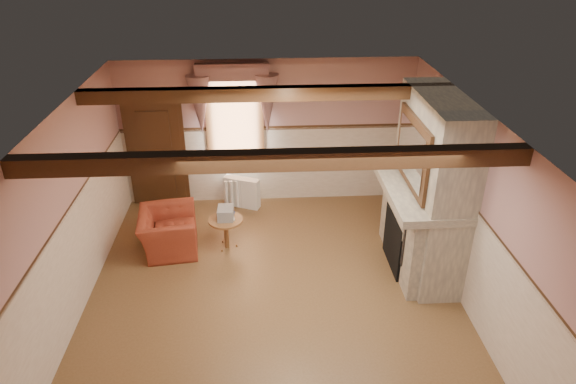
{
  "coord_description": "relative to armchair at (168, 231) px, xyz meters",
  "views": [
    {
      "loc": [
        -0.14,
        -6.14,
        4.9
      ],
      "look_at": [
        0.27,
        0.8,
        1.27
      ],
      "focal_mm": 32.0,
      "sensor_mm": 36.0,
      "label": 1
    }
  ],
  "objects": [
    {
      "name": "floor",
      "position": [
        1.72,
        -1.27,
        -0.34
      ],
      "size": [
        5.5,
        6.0,
        0.01
      ],
      "primitive_type": "cube",
      "color": "brown",
      "rests_on": "ground"
    },
    {
      "name": "bowl",
      "position": [
        3.96,
        -0.54,
        1.12
      ],
      "size": [
        0.38,
        0.38,
        0.09
      ],
      "primitive_type": "imported",
      "color": "brown",
      "rests_on": "mantel"
    },
    {
      "name": "side_table",
      "position": [
        0.97,
        -0.0,
        -0.07
      ],
      "size": [
        0.76,
        0.76,
        0.55
      ],
      "primitive_type": "cylinder",
      "rotation": [
        0.0,
        0.0,
        -0.4
      ],
      "color": "brown",
      "rests_on": "floor"
    },
    {
      "name": "wall_left",
      "position": [
        -1.03,
        -1.27,
        1.06
      ],
      "size": [
        0.02,
        6.0,
        2.8
      ],
      "primitive_type": "cube",
      "color": "tan",
      "rests_on": "floor"
    },
    {
      "name": "wall_front",
      "position": [
        1.72,
        -4.27,
        1.06
      ],
      "size": [
        5.5,
        0.02,
        2.8
      ],
      "primitive_type": "cube",
      "color": "tan",
      "rests_on": "floor"
    },
    {
      "name": "book_stack",
      "position": [
        0.97,
        0.02,
        0.31
      ],
      "size": [
        0.27,
        0.32,
        0.2
      ],
      "primitive_type": "cube",
      "rotation": [
        0.0,
        0.0,
        -0.02
      ],
      "color": "#B7AD8C",
      "rests_on": "side_table"
    },
    {
      "name": "ceiling_beam_front",
      "position": [
        1.72,
        -2.47,
        2.36
      ],
      "size": [
        5.5,
        0.18,
        0.2
      ],
      "primitive_type": "cube",
      "color": "black",
      "rests_on": "ceiling"
    },
    {
      "name": "jar_yellow",
      "position": [
        3.96,
        -0.9,
        1.14
      ],
      "size": [
        0.06,
        0.06,
        0.12
      ],
      "primitive_type": "cylinder",
      "color": "yellow",
      "rests_on": "mantel"
    },
    {
      "name": "overmantel_mirror",
      "position": [
        3.78,
        -0.67,
        1.63
      ],
      "size": [
        0.06,
        1.44,
        1.04
      ],
      "primitive_type": "cube",
      "color": "silver",
      "rests_on": "fireplace"
    },
    {
      "name": "wall_right",
      "position": [
        4.47,
        -1.27,
        1.06
      ],
      "size": [
        0.02,
        6.0,
        2.8
      ],
      "primitive_type": "cube",
      "color": "tan",
      "rests_on": "floor"
    },
    {
      "name": "wall_back",
      "position": [
        1.72,
        1.73,
        1.06
      ],
      "size": [
        5.5,
        0.02,
        2.8
      ],
      "primitive_type": "cube",
      "color": "tan",
      "rests_on": "floor"
    },
    {
      "name": "chair_rail",
      "position": [
        1.72,
        -1.27,
        1.16
      ],
      "size": [
        5.5,
        6.0,
        0.08
      ],
      "primitive_type": null,
      "color": "black",
      "rests_on": "wainscot"
    },
    {
      "name": "fireplace",
      "position": [
        4.14,
        -0.67,
        1.06
      ],
      "size": [
        0.85,
        2.0,
        2.8
      ],
      "primitive_type": "cube",
      "color": "gray",
      "rests_on": "floor"
    },
    {
      "name": "radiator",
      "position": [
        1.2,
        1.43,
        -0.04
      ],
      "size": [
        0.71,
        0.44,
        0.6
      ],
      "primitive_type": "cube",
      "rotation": [
        0.0,
        0.0,
        -0.4
      ],
      "color": "white",
      "rests_on": "floor"
    },
    {
      "name": "armchair",
      "position": [
        0.0,
        0.0,
        0.0
      ],
      "size": [
        1.04,
        1.16,
        0.68
      ],
      "primitive_type": "imported",
      "rotation": [
        0.0,
        0.0,
        1.69
      ],
      "color": "maroon",
      "rests_on": "floor"
    },
    {
      "name": "wainscot",
      "position": [
        1.72,
        -1.27,
        0.41
      ],
      "size": [
        5.5,
        6.0,
        1.5
      ],
      "primitive_type": null,
      "color": "beige",
      "rests_on": "floor"
    },
    {
      "name": "oil_lamp",
      "position": [
        3.96,
        -0.37,
        1.22
      ],
      "size": [
        0.11,
        0.11,
        0.28
      ],
      "primitive_type": "cylinder",
      "color": "gold",
      "rests_on": "mantel"
    },
    {
      "name": "candle_red",
      "position": [
        3.96,
        -1.47,
        1.16
      ],
      "size": [
        0.06,
        0.06,
        0.16
      ],
      "primitive_type": "cylinder",
      "color": "#B3162E",
      "rests_on": "mantel"
    },
    {
      "name": "window_drapes",
      "position": [
        1.12,
        1.61,
        1.91
      ],
      "size": [
        1.3,
        0.14,
        1.4
      ],
      "primitive_type": "cube",
      "color": "gray",
      "rests_on": "wall_back"
    },
    {
      "name": "mantel_clock",
      "position": [
        3.96,
        0.14,
        1.18
      ],
      "size": [
        0.14,
        0.24,
        0.2
      ],
      "primitive_type": "cube",
      "color": "black",
      "rests_on": "mantel"
    },
    {
      "name": "firebox",
      "position": [
        3.72,
        -0.67,
        0.11
      ],
      "size": [
        0.2,
        0.95,
        0.9
      ],
      "primitive_type": "cube",
      "color": "black",
      "rests_on": "floor"
    },
    {
      "name": "mantel",
      "position": [
        3.96,
        -0.67,
        1.02
      ],
      "size": [
        1.05,
        2.05,
        0.12
      ],
      "primitive_type": "cube",
      "color": "gray",
      "rests_on": "fireplace"
    },
    {
      "name": "window",
      "position": [
        1.12,
        1.7,
        1.31
      ],
      "size": [
        1.06,
        0.08,
        2.02
      ],
      "primitive_type": "cube",
      "color": "white",
      "rests_on": "wall_back"
    },
    {
      "name": "door",
      "position": [
        -0.38,
        1.67,
        0.71
      ],
      "size": [
        1.1,
        0.1,
        2.1
      ],
      "primitive_type": "cube",
      "color": "black",
      "rests_on": "floor"
    },
    {
      "name": "ceiling_beam_back",
      "position": [
        1.72,
        -0.07,
        2.36
      ],
      "size": [
        5.5,
        0.18,
        0.2
      ],
      "primitive_type": "cube",
      "color": "black",
      "rests_on": "ceiling"
    },
    {
      "name": "ceiling",
      "position": [
        1.72,
        -1.27,
        2.46
      ],
      "size": [
        5.5,
        6.0,
        0.01
      ],
      "primitive_type": "cube",
      "color": "silver",
      "rests_on": "wall_back"
    }
  ]
}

